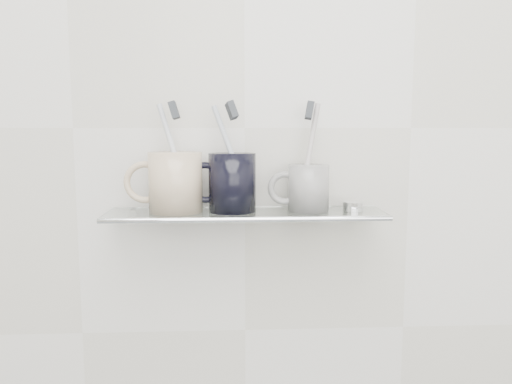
{
  "coord_description": "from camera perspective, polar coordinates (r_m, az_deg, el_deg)",
  "views": [
    {
      "loc": [
        -0.03,
        0.15,
        1.25
      ],
      "look_at": [
        0.02,
        1.04,
        1.14
      ],
      "focal_mm": 35.0,
      "sensor_mm": 36.0,
      "label": 1
    }
  ],
  "objects": [
    {
      "name": "mug_left_handle",
      "position": [
        0.91,
        -12.56,
        1.09
      ],
      "size": [
        0.08,
        0.01,
        0.08
      ],
      "primitive_type": "torus",
      "rotation": [
        1.57,
        0.0,
        0.0
      ],
      "color": "beige",
      "rests_on": "mug_left"
    },
    {
      "name": "bracket_right",
      "position": [
        0.98,
        11.15,
        -2.51
      ],
      "size": [
        0.02,
        0.03,
        0.02
      ],
      "primitive_type": "cylinder",
      "rotation": [
        1.57,
        0.0,
        0.0
      ],
      "color": "silver",
      "rests_on": "wall_back"
    },
    {
      "name": "bracket_left",
      "position": [
        0.97,
        -13.79,
        -2.7
      ],
      "size": [
        0.02,
        0.03,
        0.02
      ],
      "primitive_type": "cylinder",
      "rotation": [
        1.57,
        0.0,
        0.0
      ],
      "color": "silver",
      "rests_on": "wall_back"
    },
    {
      "name": "shelf_rail",
      "position": [
        0.85,
        -1.06,
        -3.16
      ],
      "size": [
        0.5,
        0.01,
        0.01
      ],
      "primitive_type": "cylinder",
      "rotation": [
        0.0,
        1.57,
        0.0
      ],
      "color": "silver",
      "rests_on": "shelf_glass"
    },
    {
      "name": "wall_back",
      "position": [
        0.95,
        -1.3,
        7.33
      ],
      "size": [
        2.5,
        0.0,
        2.5
      ],
      "primitive_type": "plane",
      "rotation": [
        1.57,
        0.0,
        0.0
      ],
      "color": "silver",
      "rests_on": "ground"
    },
    {
      "name": "mug_right",
      "position": [
        0.91,
        6.01,
        0.47
      ],
      "size": [
        0.09,
        0.09,
        0.08
      ],
      "primitive_type": "cylinder",
      "rotation": [
        0.0,
        0.0,
        -0.28
      ],
      "color": "silver",
      "rests_on": "shelf_glass"
    },
    {
      "name": "mug_left",
      "position": [
        0.9,
        -9.18,
        1.12
      ],
      "size": [
        0.1,
        0.1,
        0.11
      ],
      "primitive_type": "cylinder",
      "rotation": [
        0.0,
        0.0,
        0.07
      ],
      "color": "beige",
      "rests_on": "shelf_glass"
    },
    {
      "name": "mug_center_handle",
      "position": [
        0.9,
        -5.82,
        1.07
      ],
      "size": [
        0.08,
        0.01,
        0.08
      ],
      "primitive_type": "torus",
      "rotation": [
        1.57,
        0.0,
        0.0
      ],
      "color": "black",
      "rests_on": "mug_center"
    },
    {
      "name": "chrome_cap",
      "position": [
        0.93,
        11.05,
        -1.58
      ],
      "size": [
        0.04,
        0.04,
        0.02
      ],
      "primitive_type": "cylinder",
      "color": "silver",
      "rests_on": "shelf_glass"
    },
    {
      "name": "bristles_left",
      "position": [
        0.9,
        -9.35,
        9.21
      ],
      "size": [
        0.02,
        0.02,
        0.03
      ],
      "primitive_type": "cube",
      "rotation": [
        -0.1,
        -0.29,
        0.0
      ],
      "color": "#313539",
      "rests_on": "toothbrush_left"
    },
    {
      "name": "bristles_right",
      "position": [
        0.9,
        6.13,
        9.25
      ],
      "size": [
        0.02,
        0.03,
        0.03
      ],
      "primitive_type": "cube",
      "rotation": [
        -0.16,
        0.17,
        -0.11
      ],
      "color": "#313539",
      "rests_on": "toothbrush_right"
    },
    {
      "name": "mug_right_handle",
      "position": [
        0.9,
        3.31,
        0.45
      ],
      "size": [
        0.06,
        0.01,
        0.06
      ],
      "primitive_type": "torus",
      "rotation": [
        1.57,
        0.0,
        0.0
      ],
      "color": "silver",
      "rests_on": "mug_right"
    },
    {
      "name": "toothbrush_left",
      "position": [
        0.9,
        -9.24,
        4.11
      ],
      "size": [
        0.06,
        0.03,
        0.18
      ],
      "primitive_type": "cylinder",
      "rotation": [
        -0.1,
        -0.29,
        0.0
      ],
      "color": "silver",
      "rests_on": "mug_left"
    },
    {
      "name": "mug_center",
      "position": [
        0.9,
        -2.73,
        1.09
      ],
      "size": [
        0.11,
        0.11,
        0.11
      ],
      "primitive_type": "cylinder",
      "rotation": [
        0.0,
        0.0,
        -0.4
      ],
      "color": "black",
      "rests_on": "shelf_glass"
    },
    {
      "name": "shelf_glass",
      "position": [
        0.9,
        -1.17,
        -2.5
      ],
      "size": [
        0.5,
        0.12,
        0.01
      ],
      "primitive_type": "cube",
      "color": "silver",
      "rests_on": "wall_back"
    },
    {
      "name": "toothbrush_right",
      "position": [
        0.91,
        6.06,
        4.19
      ],
      "size": [
        0.05,
        0.04,
        0.19
      ],
      "primitive_type": "cylinder",
      "rotation": [
        -0.16,
        0.17,
        -0.11
      ],
      "color": "#BCAA9D",
      "rests_on": "mug_right"
    },
    {
      "name": "toothbrush_center",
      "position": [
        0.89,
        -2.75,
        4.18
      ],
      "size": [
        0.08,
        0.04,
        0.18
      ],
      "primitive_type": "cylinder",
      "rotation": [
        -0.26,
        -0.29,
        0.29
      ],
      "color": "#ACB8C5",
      "rests_on": "mug_center"
    },
    {
      "name": "bristles_center",
      "position": [
        0.89,
        -2.78,
        9.31
      ],
      "size": [
        0.03,
        0.03,
        0.04
      ],
      "primitive_type": "cube",
      "rotation": [
        -0.26,
        -0.29,
        0.29
      ],
      "color": "#313539",
      "rests_on": "toothbrush_center"
    }
  ]
}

